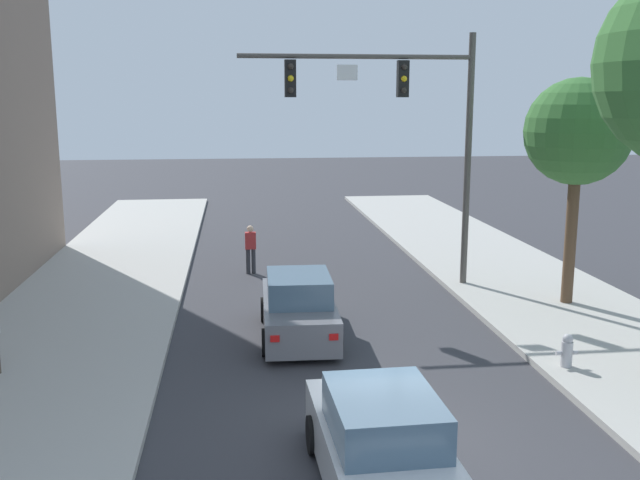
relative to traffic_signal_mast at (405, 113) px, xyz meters
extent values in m
plane|color=#38383D|center=(-2.63, -9.79, -5.36)|extent=(120.00, 120.00, 0.00)
cylinder|color=#514C47|center=(1.97, 0.01, -1.46)|extent=(0.20, 0.20, 7.50)
cylinder|color=#514C47|center=(-1.45, 0.01, 1.59)|extent=(6.84, 0.14, 0.14)
cube|color=black|center=(-0.08, 0.01, 0.97)|extent=(0.32, 0.28, 1.05)
sphere|color=#2D2823|center=(-0.08, -0.14, 1.30)|extent=(0.18, 0.18, 0.18)
sphere|color=yellow|center=(-0.08, -0.14, 0.97)|extent=(0.18, 0.18, 0.18)
sphere|color=#2D2823|center=(-0.08, -0.14, 0.64)|extent=(0.18, 0.18, 0.18)
cube|color=black|center=(-3.36, 0.01, 0.97)|extent=(0.32, 0.28, 1.05)
sphere|color=#2D2823|center=(-3.36, -0.14, 1.30)|extent=(0.18, 0.18, 0.18)
sphere|color=yellow|center=(-3.36, -0.14, 0.97)|extent=(0.18, 0.18, 0.18)
sphere|color=#2D2823|center=(-3.36, -0.14, 0.64)|extent=(0.18, 0.18, 0.18)
cube|color=white|center=(-1.72, -0.01, 1.14)|extent=(0.60, 0.03, 0.44)
cube|color=slate|center=(-3.52, -4.04, -4.80)|extent=(1.82, 4.25, 0.80)
cube|color=slate|center=(-3.53, -4.19, -4.08)|extent=(1.56, 2.04, 0.64)
cylinder|color=black|center=(-4.29, -2.72, -5.04)|extent=(0.24, 0.65, 0.64)
cylinder|color=black|center=(-2.68, -2.76, -5.04)|extent=(0.24, 0.65, 0.64)
cylinder|color=black|center=(-4.37, -5.32, -5.04)|extent=(0.24, 0.65, 0.64)
cylinder|color=black|center=(-2.75, -5.36, -5.04)|extent=(0.24, 0.65, 0.64)
cube|color=red|center=(-4.22, -6.14, -4.68)|extent=(0.20, 0.05, 0.14)
cube|color=red|center=(-2.95, -6.18, -4.68)|extent=(0.20, 0.05, 0.14)
cube|color=silver|center=(-2.95, -11.24, -4.80)|extent=(1.81, 4.24, 0.80)
cube|color=slate|center=(-2.95, -11.39, -4.08)|extent=(1.55, 2.04, 0.64)
cylinder|color=black|center=(-3.79, -9.96, -5.04)|extent=(0.24, 0.65, 0.64)
cylinder|color=black|center=(-2.18, -9.91, -5.04)|extent=(0.24, 0.65, 0.64)
cylinder|color=#333338|center=(-4.63, 2.54, -4.93)|extent=(0.14, 0.14, 0.85)
cylinder|color=#333338|center=(-4.45, 2.54, -4.93)|extent=(0.14, 0.14, 0.85)
cube|color=#B72D2D|center=(-4.54, 2.54, -4.23)|extent=(0.36, 0.22, 0.56)
sphere|color=beige|center=(-4.54, 2.54, -3.83)|extent=(0.22, 0.22, 0.22)
cylinder|color=#B2B2B7|center=(1.93, -7.12, -4.93)|extent=(0.24, 0.24, 0.55)
sphere|color=#B2B2B7|center=(1.93, -7.12, -4.60)|extent=(0.22, 0.22, 0.22)
cylinder|color=#B2B2B7|center=(1.75, -7.12, -4.91)|extent=(0.12, 0.09, 0.09)
cylinder|color=#B2B2B7|center=(2.11, -7.12, -4.91)|extent=(0.12, 0.09, 0.09)
cylinder|color=brown|center=(4.18, -2.44, -3.38)|extent=(0.32, 0.32, 3.67)
sphere|color=#387033|center=(4.18, -2.44, -0.47)|extent=(2.88, 2.88, 2.88)
camera|label=1|loc=(-4.99, -20.73, 0.38)|focal=39.91mm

